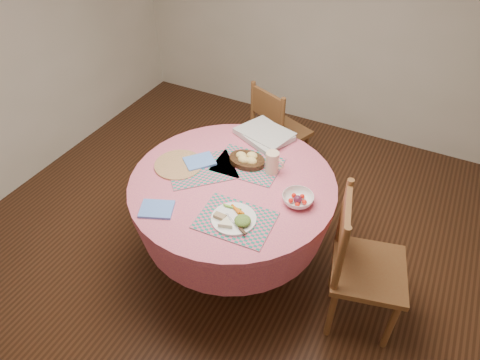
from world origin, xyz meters
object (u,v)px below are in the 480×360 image
Objects in this scene: latte_mug at (273,162)px; chair_back at (277,130)px; fruit_bowl at (298,199)px; dining_table at (233,205)px; chair_right at (360,263)px; wicker_trivet at (179,165)px; bread_bowl at (247,159)px; dinner_plate at (234,219)px.

chair_back is at bearing 110.52° from latte_mug.
dining_table is at bearing -179.59° from fruit_bowl.
chair_right is 6.60× the size of latte_mug.
wicker_trivet is 0.43m from bread_bowl.
bread_bowl is (-0.16, 0.48, 0.01)m from dinner_plate.
wicker_trivet is (-1.20, 0.01, 0.27)m from chair_right.
bread_bowl is at bearing 121.83° from chair_back.
dining_table is 0.42m from wicker_trivet.
bread_bowl is at bearing 108.82° from dinner_plate.
dinner_plate reaches higher than wicker_trivet.
fruit_bowl is at bearing 0.41° from dining_table.
chair_right is 3.82× the size of dinner_plate.
wicker_trivet is 0.78m from fruit_bowl.
latte_mug reaches higher than fruit_bowl.
latte_mug is 0.30m from fruit_bowl.
chair_right is at bearing -4.33° from fruit_bowl.
latte_mug is (-0.65, 0.21, 0.34)m from chair_right.
dinner_plate is at bearing 97.74° from chair_right.
bread_bowl is (0.00, 0.19, 0.23)m from dining_table.
wicker_trivet is 0.58m from latte_mug.
latte_mug is at bearing -2.51° from bread_bowl.
fruit_bowl is (-0.42, 0.03, 0.29)m from chair_right.
wicker_trivet reaches higher than dining_table.
chair_back is 1.41m from dinner_plate.
bread_bowl is at bearing 155.30° from fruit_bowl.
dining_table is 1.45× the size of chair_back.
chair_back is 2.86× the size of wicker_trivet.
dinner_plate is at bearing -26.79° from wicker_trivet.
wicker_trivet is at bearing -177.03° from dining_table.
fruit_bowl is (0.41, -0.19, -0.01)m from bread_bowl.
dining_table is 1.06m from chair_back.
dining_table is 5.08× the size of dinner_plate.
fruit_bowl is at bearing 140.14° from chair_back.
chair_right is at bearing -0.45° from wicker_trivet.
dinner_plate is 0.48m from latte_mug.
wicker_trivet is at bearing -178.38° from fruit_bowl.
fruit_bowl is at bearing 72.00° from chair_right.
wicker_trivet is 2.12× the size of latte_mug.
bread_bowl is at bearing 29.64° from wicker_trivet.
chair_back is at bearing 118.19° from fruit_bowl.
dinner_plate is 0.51m from bread_bowl.
dining_table is 0.40m from dinner_plate.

